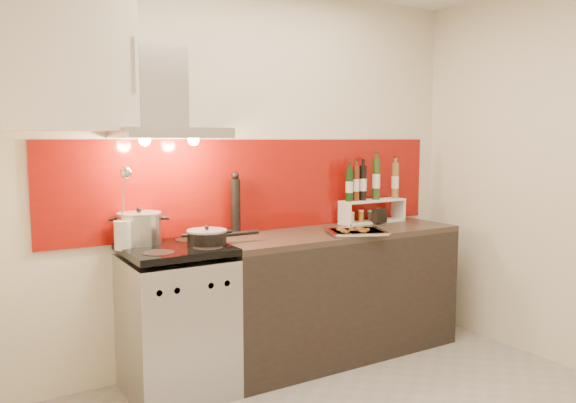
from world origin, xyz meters
TOP-DOWN VIEW (x-y plane):
  - back_wall at (0.00, 1.40)m, footprint 3.40×0.02m
  - backsplash at (0.05, 1.39)m, footprint 3.00×0.02m
  - range_stove at (-0.70, 1.10)m, footprint 0.60×0.60m
  - counter at (0.50, 1.10)m, footprint 1.80×0.60m
  - range_hood at (-0.70, 1.24)m, footprint 0.62×0.50m
  - upper_cabinet at (-1.25, 1.22)m, footprint 0.70×0.35m
  - stock_pot at (-0.86, 1.28)m, footprint 0.26×0.26m
  - saute_pan at (-0.51, 1.05)m, footprint 0.47×0.24m
  - utensil_jar at (-0.98, 1.19)m, footprint 0.10×0.15m
  - pepper_mill at (-0.20, 1.31)m, footprint 0.07×0.07m
  - step_shelf at (0.94, 1.26)m, footprint 0.55×0.15m
  - caddy_box at (0.96, 1.19)m, footprint 0.13×0.08m
  - baking_tray at (0.52, 0.92)m, footprint 0.46×0.41m

SIDE VIEW (x-z plane):
  - range_stove at x=-0.70m, z-range -0.01..0.90m
  - counter at x=0.50m, z-range 0.00..0.90m
  - baking_tray at x=0.52m, z-range 0.90..0.93m
  - saute_pan at x=-0.51m, z-range 0.90..1.01m
  - caddy_box at x=0.96m, z-range 0.91..1.01m
  - stock_pot at x=-0.86m, z-range 0.89..1.12m
  - utensil_jar at x=-0.98m, z-range 0.80..1.29m
  - pepper_mill at x=-0.20m, z-range 0.89..1.32m
  - step_shelf at x=0.94m, z-range 0.86..1.35m
  - backsplash at x=0.05m, z-range 0.90..1.54m
  - back_wall at x=0.00m, z-range 0.00..2.60m
  - range_hood at x=-0.70m, z-range 1.44..2.05m
  - upper_cabinet at x=-1.25m, z-range 1.59..2.31m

